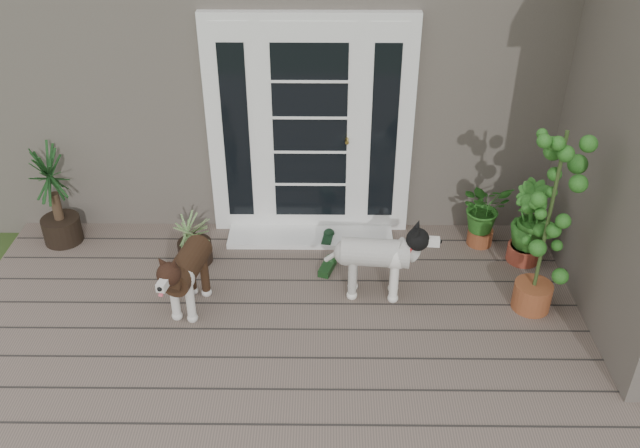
{
  "coord_description": "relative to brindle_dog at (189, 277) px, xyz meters",
  "views": [
    {
      "loc": [
        -0.05,
        -3.11,
        3.8
      ],
      "look_at": [
        -0.1,
        1.75,
        0.7
      ],
      "focal_mm": 37.82,
      "sensor_mm": 36.0,
      "label": 1
    }
  ],
  "objects": [
    {
      "name": "herb_c",
      "position": [
        2.97,
        0.71,
        -0.02
      ],
      "size": [
        0.38,
        0.38,
        0.59
      ],
      "primitive_type": "imported",
      "rotation": [
        0.0,
        0.0,
        4.69
      ],
      "color": "#2A5D1A",
      "rests_on": "deck"
    },
    {
      "name": "house_main",
      "position": [
        1.18,
        3.31,
        1.11
      ],
      "size": [
        7.4,
        4.0,
        3.1
      ],
      "primitive_type": "cube",
      "color": "#665E54",
      "rests_on": "ground"
    },
    {
      "name": "clog_right",
      "position": [
        1.15,
        0.53,
        -0.27
      ],
      "size": [
        0.22,
        0.32,
        0.09
      ],
      "primitive_type": null,
      "rotation": [
        0.0,
        0.0,
        -0.32
      ],
      "color": "#143314",
      "rests_on": "deck"
    },
    {
      "name": "sapling",
      "position": [
        2.87,
        0.02,
        0.53
      ],
      "size": [
        0.65,
        0.65,
        1.7
      ],
      "primitive_type": null,
      "rotation": [
        0.0,
        0.0,
        -0.37
      ],
      "color": "#1E5D1A",
      "rests_on": "deck"
    },
    {
      "name": "spider_plant",
      "position": [
        -0.08,
        0.67,
        -0.04
      ],
      "size": [
        0.53,
        0.53,
        0.56
      ],
      "primitive_type": null,
      "rotation": [
        0.0,
        0.0,
        -0.02
      ],
      "color": "#819B5F",
      "rests_on": "deck"
    },
    {
      "name": "door_unit",
      "position": [
        0.98,
        1.26,
        0.76
      ],
      "size": [
        1.9,
        0.14,
        2.15
      ],
      "primitive_type": "cube",
      "color": "white",
      "rests_on": "deck"
    },
    {
      "name": "yucca",
      "position": [
        -1.42,
        0.99,
        0.18
      ],
      "size": [
        0.8,
        0.8,
        1.0
      ],
      "primitive_type": null,
      "rotation": [
        0.0,
        0.0,
        0.18
      ],
      "color": "black",
      "rests_on": "deck"
    },
    {
      "name": "herb_a",
      "position": [
        2.62,
        0.98,
        -0.02
      ],
      "size": [
        0.58,
        0.58,
        0.59
      ],
      "primitive_type": "imported",
      "rotation": [
        0.0,
        0.0,
        0.3
      ],
      "color": "#1D5217",
      "rests_on": "deck"
    },
    {
      "name": "brindle_dog",
      "position": [
        0.0,
        0.0,
        0.0
      ],
      "size": [
        0.47,
        0.81,
        0.63
      ],
      "primitive_type": null,
      "rotation": [
        0.0,
        0.0,
        2.94
      ],
      "color": "#3F2617",
      "rests_on": "deck"
    },
    {
      "name": "clog_left",
      "position": [
        1.15,
        0.98,
        -0.27
      ],
      "size": [
        0.17,
        0.29,
        0.08
      ],
      "primitive_type": null,
      "rotation": [
        0.0,
        0.0,
        -0.15
      ],
      "color": "black",
      "rests_on": "deck"
    },
    {
      "name": "door_step",
      "position": [
        0.98,
        1.06,
        -0.29
      ],
      "size": [
        1.6,
        0.4,
        0.05
      ],
      "primitive_type": "cube",
      "color": "white",
      "rests_on": "deck"
    },
    {
      "name": "white_dog",
      "position": [
        1.55,
        0.18,
        0.01
      ],
      "size": [
        0.8,
        0.4,
        0.64
      ],
      "primitive_type": null,
      "rotation": [
        0.0,
        0.0,
        -1.66
      ],
      "color": "white",
      "rests_on": "deck"
    },
    {
      "name": "deck",
      "position": [
        1.18,
        -0.94,
        -0.38
      ],
      "size": [
        6.2,
        4.6,
        0.12
      ],
      "primitive_type": "cube",
      "color": "#6B5B4C",
      "rests_on": "ground"
    },
    {
      "name": "herb_b",
      "position": [
        2.98,
        0.71,
        -0.02
      ],
      "size": [
        0.55,
        0.55,
        0.59
      ],
      "primitive_type": "imported",
      "rotation": [
        0.0,
        0.0,
        2.2
      ],
      "color": "#25631C",
      "rests_on": "deck"
    }
  ]
}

